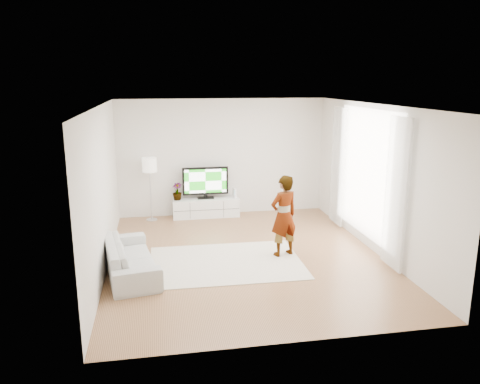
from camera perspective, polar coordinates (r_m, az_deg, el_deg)
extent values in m
plane|color=#AA794D|center=(8.85, 0.66, -7.88)|extent=(6.00, 6.00, 0.00)
plane|color=white|center=(8.25, 0.71, 10.53)|extent=(6.00, 6.00, 0.00)
cube|color=silver|center=(8.35, -16.41, 0.30)|extent=(0.02, 6.00, 2.80)
cube|color=silver|center=(9.23, 16.11, 1.56)|extent=(0.02, 6.00, 2.80)
cube|color=silver|center=(11.35, -2.17, 4.25)|extent=(5.00, 0.02, 2.80)
cube|color=silver|center=(5.63, 6.45, -5.56)|extent=(5.00, 0.02, 2.80)
cube|color=white|center=(9.48, 15.23, 2.22)|extent=(0.01, 2.60, 2.50)
cube|color=white|center=(8.34, 18.46, -0.23)|extent=(0.04, 0.70, 2.60)
cube|color=white|center=(10.64, 11.85, 3.06)|extent=(0.04, 0.70, 2.60)
cube|color=white|center=(11.32, -4.18, -1.90)|extent=(1.59, 0.45, 0.45)
cube|color=black|center=(11.10, -4.05, -2.21)|extent=(1.54, 0.00, 0.01)
cube|color=black|center=(11.07, -6.10, -2.30)|extent=(0.01, 0.00, 0.39)
cube|color=black|center=(11.15, -2.02, -2.11)|extent=(0.01, 0.00, 0.39)
cube|color=black|center=(11.29, -4.21, -0.72)|extent=(0.39, 0.21, 0.02)
cube|color=black|center=(11.28, -4.22, -0.48)|extent=(0.08, 0.05, 0.08)
cube|color=black|center=(11.20, -4.25, 1.37)|extent=(1.09, 0.06, 0.66)
cube|color=#1C8E17|center=(11.16, -4.23, 1.33)|extent=(1.00, 0.01, 0.57)
cube|color=white|center=(11.33, -0.70, -0.09)|extent=(0.08, 0.17, 0.23)
cube|color=#4CB2FF|center=(11.24, -0.63, -0.09)|extent=(0.01, 0.00, 0.12)
imported|color=#3F7238|center=(11.17, -7.67, 0.06)|extent=(0.29, 0.29, 0.41)
cube|color=beige|center=(8.57, -1.70, -8.58)|extent=(2.75, 2.00, 0.01)
imported|color=#334772|center=(8.70, 5.35, -2.90)|extent=(0.65, 0.54, 1.53)
imported|color=silver|center=(8.25, -13.23, -7.76)|extent=(1.09, 2.06, 0.57)
cylinder|color=silver|center=(11.27, -10.69, -3.32)|extent=(0.26, 0.26, 0.02)
cylinder|color=silver|center=(11.11, -10.82, -0.45)|extent=(0.03, 0.03, 1.15)
cylinder|color=white|center=(10.96, -10.99, 3.28)|extent=(0.33, 0.33, 0.32)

